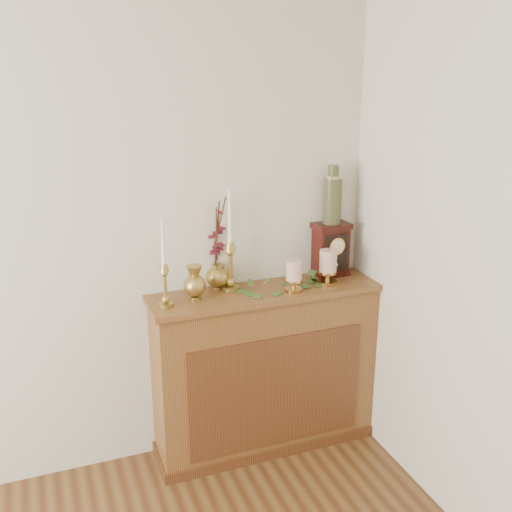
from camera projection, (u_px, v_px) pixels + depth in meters
name	position (u px, v px, depth m)	size (l,w,h in m)	color
console_shelf	(266.00, 374.00, 3.26)	(1.24, 0.34, 0.93)	brown
candlestick_left	(165.00, 278.00, 2.85)	(0.07, 0.07, 0.44)	tan
candlestick_center	(230.00, 258.00, 3.05)	(0.09, 0.09, 0.53)	tan
bud_vase	(195.00, 283.00, 2.95)	(0.11, 0.11, 0.18)	tan
ginger_jar	(217.00, 246.00, 3.10)	(0.20, 0.21, 0.49)	tan
pillar_candle_left	(294.00, 274.00, 3.06)	(0.09, 0.09, 0.18)	#BE9142
pillar_candle_right	(328.00, 265.00, 3.16)	(0.10, 0.10, 0.20)	#BE9142
ivy_garland	(279.00, 287.00, 3.11)	(0.42, 0.22, 0.09)	#3A6426
mantel_clock	(331.00, 250.00, 3.29)	(0.21, 0.15, 0.29)	#340D0A
ceramic_vase	(333.00, 198.00, 3.20)	(0.10, 0.10, 0.32)	#193324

